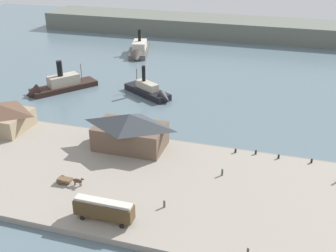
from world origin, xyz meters
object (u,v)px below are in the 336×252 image
street_tram (104,209)px  ferry_moored_west (139,51)px  mooring_post_west (236,151)px  mooring_post_center_west (279,157)px  ferry_shed_central_terminal (130,130)px  pedestrian_near_cart (222,172)px  ferry_approaching_west (56,86)px  horse_cart (69,180)px  mooring_post_center_east (312,161)px  ferry_mid_harbor (151,92)px  pedestrian_near_west_shed (164,204)px  mooring_post_east (256,152)px  pedestrian_walking_east (248,252)px

street_tram → ferry_moored_west: bearing=107.4°
mooring_post_west → mooring_post_center_west: 9.38m
mooring_post_west → ferry_moored_west: bearing=124.8°
ferry_shed_central_terminal → pedestrian_near_cart: size_ratio=9.75×
mooring_post_center_west → ferry_moored_west: 93.34m
mooring_post_center_west → ferry_approaching_west: ferry_approaching_west is taller
horse_cart → mooring_post_center_east: bearing=26.2°
ferry_shed_central_terminal → mooring_post_west: (23.44, 4.25, -3.71)m
pedestrian_near_cart → mooring_post_center_east: (17.40, 10.49, -0.30)m
ferry_moored_west → street_tram: bearing=-72.6°
mooring_post_west → ferry_mid_harbor: (-30.27, 29.78, -0.22)m
pedestrian_near_cart → pedestrian_near_west_shed: bearing=-120.7°
horse_cart → mooring_post_east: (33.61, 22.73, -0.47)m
street_tram → mooring_post_center_east: size_ratio=11.70×
ferry_shed_central_terminal → mooring_post_east: size_ratio=17.72×
mooring_post_center_east → pedestrian_near_cart: bearing=-148.9°
street_tram → horse_cart: street_tram is taller
ferry_shed_central_terminal → pedestrian_near_west_shed: bearing=-54.0°
ferry_moored_west → pedestrian_near_cart: bearing=-59.3°
ferry_mid_harbor → pedestrian_near_cart: bearing=-54.0°
ferry_approaching_west → ferry_mid_harbor: size_ratio=1.18×
ferry_approaching_west → mooring_post_east: bearing=-20.8°
ferry_moored_west → horse_cart: bearing=-77.5°
horse_cart → ferry_shed_central_terminal: bearing=72.1°
mooring_post_center_east → street_tram: bearing=-138.2°
ferry_approaching_west → pedestrian_near_west_shed: bearing=-43.9°
pedestrian_walking_east → pedestrian_near_west_shed: size_ratio=0.97×
ferry_shed_central_terminal → mooring_post_west: bearing=10.3°
street_tram → horse_cart: size_ratio=1.86×
mooring_post_center_west → ferry_approaching_west: (-69.57, 25.08, 0.02)m
pedestrian_walking_east → mooring_post_west: (-6.62, 31.63, -0.25)m
pedestrian_walking_east → ferry_moored_west: size_ratio=0.06×
ferry_shed_central_terminal → mooring_post_east: bearing=9.9°
pedestrian_walking_east → ferry_moored_west: 118.21m
mooring_post_east → ferry_approaching_west: (-64.61, 24.59, 0.02)m
pedestrian_walking_east → ferry_mid_harbor: 71.64m
pedestrian_near_cart → ferry_moored_west: (-48.88, 82.33, -0.24)m
pedestrian_near_cart → mooring_post_center_east: size_ratio=1.82×
street_tram → mooring_post_west: 35.24m
pedestrian_walking_east → pedestrian_near_west_shed: bearing=153.6°
ferry_moored_west → mooring_post_east: bearing=-52.7°
mooring_post_center_east → ferry_approaching_west: 80.40m
pedestrian_near_cart → mooring_post_east: bearing=62.7°
mooring_post_east → ferry_mid_harbor: ferry_mid_harbor is taller
street_tram → mooring_post_center_east: bearing=41.8°
pedestrian_near_cart → mooring_post_west: bearing=83.5°
mooring_post_center_west → pedestrian_near_cart: bearing=-135.5°
ferry_moored_west → mooring_post_center_west: bearing=-50.5°
mooring_post_west → mooring_post_center_west: size_ratio=1.00×
ferry_shed_central_terminal → mooring_post_east: (27.85, 4.86, -3.71)m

